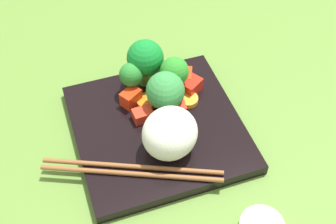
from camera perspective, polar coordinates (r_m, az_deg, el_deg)
ground_plane at (r=66.65cm, az=-1.26°, el=-3.05°), size 110.00×110.00×2.00cm
square_plate at (r=65.20cm, az=-1.29°, el=-2.05°), size 24.37×24.37×1.72cm
rice_mound at (r=59.07cm, az=-0.02°, el=-2.77°), size 10.36×10.19×6.83cm
broccoli_floret_0 at (r=63.73cm, az=-0.35°, el=2.64°), size 5.53×5.53×6.63cm
broccoli_floret_1 at (r=66.50cm, az=-4.64°, el=4.62°), size 3.58×3.58×5.48cm
broccoli_floret_2 at (r=65.61cm, az=0.79°, el=4.96°), size 4.24×4.24×6.68cm
broccoli_floret_3 at (r=67.36cm, az=-2.89°, el=6.68°), size 5.51×5.51×7.52cm
carrot_slice_0 at (r=67.22cm, az=2.50°, el=1.58°), size 4.34×4.34×0.79cm
carrot_slice_1 at (r=64.79cm, az=-1.40°, el=-0.76°), size 2.66×2.66×0.78cm
carrot_slice_2 at (r=66.94cm, az=-2.95°, el=1.25°), size 3.88×3.88×0.72cm
carrot_slice_3 at (r=67.70cm, az=-1.19°, el=1.84°), size 3.69×3.69×0.44cm
pepper_chunk_0 at (r=65.00cm, az=1.09°, el=0.43°), size 2.79×2.77×2.22cm
pepper_chunk_1 at (r=66.53cm, az=-4.69°, el=1.81°), size 3.47×3.14×2.40cm
pepper_chunk_2 at (r=68.23cm, az=2.90°, el=3.30°), size 3.85×3.62×2.17cm
pepper_chunk_3 at (r=69.45cm, az=1.83°, el=4.38°), size 3.76×3.79×2.21cm
pepper_chunk_4 at (r=64.70cm, az=-3.19°, el=-0.36°), size 2.84×2.12×1.63cm
chicken_piece_0 at (r=63.64cm, az=0.49°, el=-1.06°), size 4.42×4.26×2.08cm
chicken_piece_1 at (r=68.65cm, az=-1.26°, el=3.53°), size 4.07×3.85×1.85cm
chopstick_pair at (r=59.65cm, az=-4.55°, el=-7.30°), size 22.17×12.20×0.64cm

